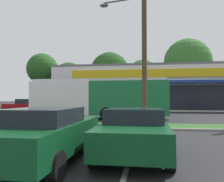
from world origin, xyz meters
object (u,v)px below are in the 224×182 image
Objects in this scene: utility_pole at (142,30)px; bus_stop_bench at (20,120)px; city_bus at (99,97)px; car_3 at (135,131)px; car_0 at (26,106)px; car_2 at (48,133)px.

utility_pole is 6.73× the size of bus_stop_bench.
city_bus is 12.49m from car_3.
car_3 is (13.23, -17.54, -0.09)m from car_0.
city_bus is 2.40× the size of car_2.
bus_stop_bench is at bearing 67.42° from city_bus.
car_3 is (6.59, -4.99, 0.22)m from bus_stop_bench.
car_3 reaches higher than bus_stop_bench.
bus_stop_bench is at bearing 117.89° from car_0.
bus_stop_bench is 7.38m from car_2.
car_2 reaches higher than bus_stop_bench.
car_2 is at bearing -106.43° from utility_pole.
bus_stop_bench is (-3.00, -6.94, -1.26)m from city_bus.
city_bus is 2.63× the size of car_3.
utility_pole reaches higher than city_bus.
car_2 is 1.09× the size of car_3.
car_2 is (4.33, -5.97, 0.25)m from bus_stop_bench.
car_0 is (-9.65, 5.62, -0.95)m from city_bus.
utility_pole is 2.29× the size of car_2.
car_2 is (1.33, -12.91, -1.01)m from city_bus.
car_0 is 1.02× the size of car_2.
city_bus is at bearing -113.41° from bus_stop_bench.
car_3 is at bearing 107.56° from city_bus.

